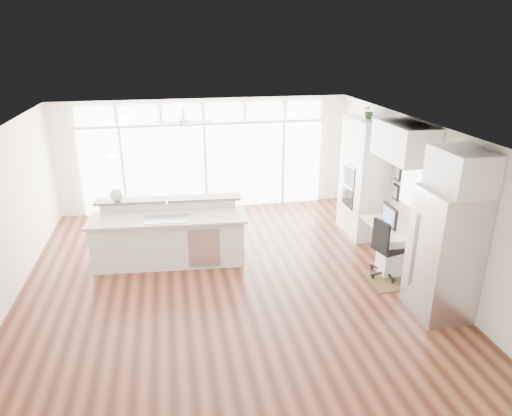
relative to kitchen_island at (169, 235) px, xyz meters
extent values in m
cube|color=#421F14|center=(0.95, -1.11, -0.58)|extent=(7.00, 8.00, 0.02)
cube|color=white|center=(0.95, -1.11, 2.13)|extent=(7.00, 8.00, 0.02)
cube|color=white|center=(0.95, 2.89, 0.78)|extent=(7.00, 0.04, 2.70)
cube|color=white|center=(0.95, -5.11, 0.78)|extent=(7.00, 0.04, 2.70)
cube|color=white|center=(4.45, -1.11, 0.78)|extent=(0.04, 8.00, 2.70)
cube|color=white|center=(0.95, 2.83, 0.48)|extent=(5.80, 0.06, 2.08)
cube|color=white|center=(0.95, 2.83, 1.81)|extent=(5.90, 0.06, 0.40)
cube|color=white|center=(4.41, -0.81, 0.98)|extent=(0.04, 0.85, 0.85)
cube|color=silver|center=(0.45, 1.69, 1.91)|extent=(1.16, 1.16, 0.32)
cube|color=beige|center=(0.95, -0.91, 2.11)|extent=(3.40, 3.00, 0.02)
cube|color=white|center=(4.12, 0.69, 0.68)|extent=(0.64, 1.20, 2.50)
cube|color=white|center=(4.08, -0.81, -0.19)|extent=(0.72, 1.30, 0.76)
cube|color=white|center=(4.12, -0.81, 1.78)|extent=(0.64, 1.30, 0.64)
cube|color=#BBBCC1|center=(4.06, -2.46, 0.43)|extent=(0.76, 0.90, 2.00)
cube|color=white|center=(4.12, -2.46, 1.73)|extent=(0.64, 0.90, 0.60)
cube|color=black|center=(4.41, -0.19, 0.83)|extent=(0.06, 0.22, 0.80)
cube|color=white|center=(0.00, 0.00, 0.00)|extent=(2.96, 1.30, 1.15)
cube|color=#322110|center=(3.90, -1.49, -0.57)|extent=(0.95, 0.69, 0.01)
cube|color=black|center=(3.82, -1.24, -0.03)|extent=(0.68, 0.65, 1.08)
sphere|color=silver|center=(-0.92, 0.47, 0.70)|extent=(0.26, 0.26, 0.24)
cube|color=black|center=(4.00, -0.81, 0.41)|extent=(0.09, 0.52, 0.44)
cube|color=silver|center=(3.83, -0.81, 0.20)|extent=(0.14, 0.34, 0.02)
imported|color=#335524|center=(4.12, 0.69, 2.04)|extent=(0.31, 0.33, 0.24)
camera|label=1|loc=(0.12, -7.96, 3.50)|focal=32.00mm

